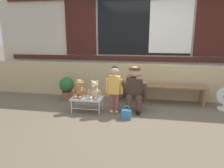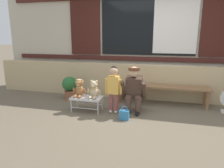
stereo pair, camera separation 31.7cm
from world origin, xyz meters
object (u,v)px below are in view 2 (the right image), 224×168
(teddy_bear_with_hat, at_px, (79,89))
(adult_crouching, at_px, (134,89))
(wooden_bench_long, at_px, (161,88))
(teddy_bear_plain, at_px, (94,90))
(child_standing, at_px, (114,84))
(handbag_on_ground, at_px, (124,115))
(small_display_bench, at_px, (87,99))
(potted_plant, at_px, (70,87))

(teddy_bear_with_hat, relative_size, adult_crouching, 0.38)
(teddy_bear_with_hat, bearing_deg, adult_crouching, 9.62)
(teddy_bear_with_hat, bearing_deg, wooden_bench_long, 27.25)
(teddy_bear_plain, relative_size, child_standing, 0.38)
(wooden_bench_long, distance_m, handbag_on_ground, 1.31)
(small_display_bench, relative_size, handbag_on_ground, 2.35)
(wooden_bench_long, distance_m, child_standing, 1.23)
(potted_plant, bearing_deg, teddy_bear_plain, -37.45)
(teddy_bear_with_hat, height_order, adult_crouching, adult_crouching)
(handbag_on_ground, height_order, potted_plant, potted_plant)
(small_display_bench, bearing_deg, wooden_bench_long, 29.77)
(wooden_bench_long, xyz_separation_m, handbag_on_ground, (-0.64, -1.11, -0.28))
(teddy_bear_with_hat, relative_size, child_standing, 0.38)
(child_standing, bearing_deg, teddy_bear_with_hat, -175.55)
(small_display_bench, height_order, potted_plant, potted_plant)
(child_standing, height_order, adult_crouching, child_standing)
(teddy_bear_with_hat, bearing_deg, small_display_bench, -0.77)
(wooden_bench_long, relative_size, teddy_bear_with_hat, 5.78)
(teddy_bear_plain, xyz_separation_m, child_standing, (0.40, 0.06, 0.13))
(teddy_bear_with_hat, distance_m, adult_crouching, 1.14)
(potted_plant, bearing_deg, handbag_on_ground, -30.81)
(teddy_bear_with_hat, xyz_separation_m, teddy_bear_plain, (0.32, -0.00, -0.01))
(wooden_bench_long, bearing_deg, teddy_bear_plain, -147.37)
(child_standing, bearing_deg, potted_plant, 154.34)
(wooden_bench_long, distance_m, teddy_bear_plain, 1.57)
(teddy_bear_with_hat, xyz_separation_m, child_standing, (0.72, 0.06, 0.12))
(wooden_bench_long, bearing_deg, teddy_bear_with_hat, -152.75)
(small_display_bench, distance_m, teddy_bear_with_hat, 0.26)
(wooden_bench_long, height_order, potted_plant, potted_plant)
(wooden_bench_long, height_order, child_standing, child_standing)
(adult_crouching, distance_m, handbag_on_ground, 0.60)
(teddy_bear_with_hat, distance_m, teddy_bear_plain, 0.32)
(child_standing, distance_m, potted_plant, 1.44)
(handbag_on_ground, bearing_deg, teddy_bear_with_hat, 165.44)
(child_standing, relative_size, adult_crouching, 1.01)
(wooden_bench_long, xyz_separation_m, teddy_bear_plain, (-1.32, -0.85, 0.09))
(small_display_bench, height_order, handbag_on_ground, small_display_bench)
(teddy_bear_plain, height_order, potted_plant, teddy_bear_plain)
(small_display_bench, height_order, adult_crouching, adult_crouching)
(child_standing, distance_m, adult_crouching, 0.44)
(potted_plant, bearing_deg, wooden_bench_long, 4.66)
(adult_crouching, xyz_separation_m, potted_plant, (-1.67, 0.48, -0.16))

